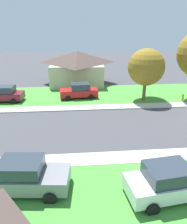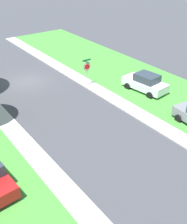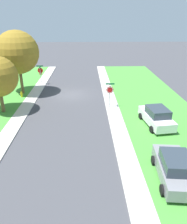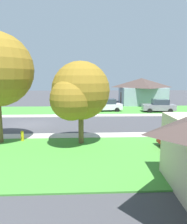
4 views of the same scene
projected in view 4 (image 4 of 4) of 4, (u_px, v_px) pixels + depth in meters
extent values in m
plane|color=#424247|center=(30.00, 125.00, 21.60)|extent=(120.00, 120.00, 0.00)
cube|color=beige|center=(165.00, 135.00, 17.54)|extent=(1.40, 56.00, 0.10)
cube|color=beige|center=(137.00, 115.00, 26.82)|extent=(1.40, 56.00, 0.10)
cube|color=#479338|center=(129.00, 110.00, 31.46)|extent=(8.00, 56.00, 0.08)
cylinder|color=#9E9EA3|center=(75.00, 106.00, 25.92)|extent=(0.07, 0.07, 2.60)
cylinder|color=red|center=(76.00, 100.00, 25.81)|extent=(0.76, 0.04, 0.76)
cylinder|color=white|center=(76.00, 100.00, 25.81)|extent=(0.67, 0.02, 0.67)
cylinder|color=red|center=(76.00, 100.00, 25.81)|extent=(0.55, 0.01, 0.55)
cube|color=#146B38|center=(75.00, 94.00, 25.71)|extent=(0.92, 0.04, 0.16)
cube|color=#146B38|center=(75.00, 96.00, 25.74)|extent=(0.04, 0.92, 0.16)
cylinder|color=black|center=(167.00, 141.00, 14.85)|extent=(0.29, 0.66, 0.64)
cylinder|color=black|center=(181.00, 149.00, 13.09)|extent=(0.29, 0.66, 0.64)
cube|color=gray|center=(158.00, 107.00, 29.27)|extent=(2.22, 4.46, 0.76)
cube|color=#2D3842|center=(160.00, 102.00, 29.15)|extent=(1.80, 2.25, 0.68)
cylinder|color=black|center=(150.00, 111.00, 28.51)|extent=(0.30, 0.66, 0.64)
cylinder|color=black|center=(147.00, 109.00, 30.28)|extent=(0.30, 0.66, 0.64)
cylinder|color=black|center=(170.00, 111.00, 28.38)|extent=(0.30, 0.66, 0.64)
cylinder|color=black|center=(166.00, 109.00, 30.15)|extent=(0.30, 0.66, 0.64)
cube|color=white|center=(106.00, 107.00, 29.95)|extent=(2.31, 4.49, 0.76)
cube|color=#2D3842|center=(107.00, 101.00, 29.87)|extent=(1.84, 2.28, 0.68)
cylinder|color=black|center=(98.00, 110.00, 28.91)|extent=(0.32, 0.66, 0.64)
cylinder|color=black|center=(95.00, 109.00, 30.66)|extent=(0.32, 0.66, 0.64)
cylinder|color=black|center=(117.00, 110.00, 29.36)|extent=(0.32, 0.66, 0.64)
cylinder|color=black|center=(114.00, 108.00, 31.11)|extent=(0.32, 0.66, 0.64)
cylinder|color=brown|center=(81.00, 128.00, 15.08)|extent=(0.36, 0.36, 2.37)
sphere|color=olive|center=(81.00, 91.00, 14.68)|extent=(3.97, 3.97, 3.97)
sphere|color=olive|center=(71.00, 99.00, 13.85)|extent=(2.78, 2.78, 2.78)
cube|color=#93A3B2|center=(141.00, 96.00, 38.71)|extent=(8.80, 7.67, 3.00)
pyramid|color=#473833|center=(142.00, 83.00, 38.36)|extent=(9.44, 8.31, 1.60)
cube|color=#51331E|center=(121.00, 98.00, 38.81)|extent=(1.00, 0.12, 2.10)
cylinder|color=gold|center=(22.00, 137.00, 15.71)|extent=(0.22, 0.22, 0.70)
sphere|color=gold|center=(22.00, 132.00, 15.65)|extent=(0.22, 0.22, 0.22)
cylinder|color=gold|center=(23.00, 135.00, 15.83)|extent=(0.10, 0.08, 0.08)
cylinder|color=gold|center=(22.00, 136.00, 15.56)|extent=(0.10, 0.08, 0.08)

